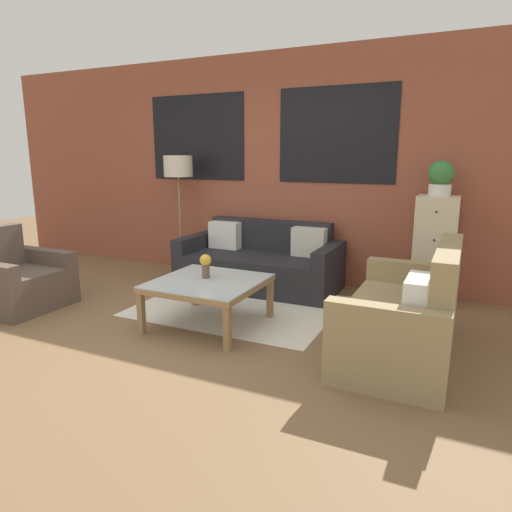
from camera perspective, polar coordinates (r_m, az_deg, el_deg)
The scene contains 11 objects.
ground_plane at distance 4.13m, azimuth -13.46°, elevation -10.24°, with size 16.00×16.00×0.00m, color brown.
wall_back_brick at distance 5.91m, azimuth 0.90°, elevation 10.89°, with size 8.40×0.09×2.80m.
rug at distance 4.90m, azimuth -2.12°, elevation -6.19°, with size 2.02×1.63×0.00m.
couch_dark at distance 5.54m, azimuth 0.51°, elevation -1.00°, with size 1.91×0.88×0.78m.
settee_vintage at distance 3.81m, azimuth 18.22°, elevation -7.53°, with size 0.80×1.52×0.92m.
armchair_corner at distance 5.40m, azimuth -27.63°, elevation -2.84°, with size 0.80×0.84×0.84m.
coffee_table at distance 4.28m, azimuth -5.98°, elevation -3.81°, with size 0.95×0.95×0.44m.
floor_lamp at distance 6.05m, azimuth -9.68°, elevation 10.29°, with size 0.37×0.37×1.57m.
drawer_cabinet at distance 5.21m, azimuth 21.40°, elevation 0.65°, with size 0.42×0.41×1.16m.
potted_plant at distance 5.12m, azimuth 22.09°, elevation 9.09°, with size 0.26×0.26×0.36m.
flower_vase at distance 4.30m, azimuth -6.32°, elevation -0.99°, with size 0.11×0.11×0.23m.
Camera 1 is at (2.43, -2.95, 1.57)m, focal length 32.00 mm.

